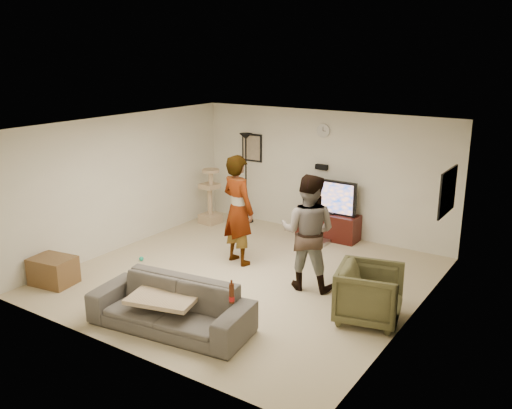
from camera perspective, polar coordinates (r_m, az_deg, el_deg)
The scene contains 24 objects.
floor at distance 9.11m, azimuth -1.13°, elevation -7.60°, with size 5.50×5.50×0.02m, color tan.
ceiling at distance 8.43m, azimuth -1.22°, elevation 8.32°, with size 5.50×5.50×0.02m, color silver.
wall_back at distance 10.99m, azimuth 7.02°, elevation 3.31°, with size 5.50×0.04×2.50m, color beige.
wall_front at distance 6.72m, azimuth -14.66°, elevation -5.30°, with size 5.50×0.04×2.50m, color beige.
wall_left at distance 10.45m, azimuth -13.69°, elevation 2.32°, with size 0.04×5.50×2.50m, color beige.
wall_right at distance 7.54m, azimuth 16.32°, elevation -3.10°, with size 0.04×5.50×2.50m, color beige.
wall_clock at distance 10.81m, azimuth 7.10°, elevation 7.69°, with size 0.26×0.26×0.04m, color silver.
wall_speaker at distance 10.91m, azimuth 6.90°, elevation 3.92°, with size 0.25×0.10×0.10m, color black.
picture_back at distance 11.74m, azimuth -0.43°, elevation 5.98°, with size 0.42×0.03×0.52m, color gray.
picture_right at distance 8.96m, azimuth 19.44°, elevation 1.28°, with size 0.03×0.78×0.62m, color #EB9A5A.
tv_stand at distance 10.92m, azimuth 7.57°, elevation -2.18°, with size 1.24×0.45×0.52m, color black.
console_box at distance 10.66m, azimuth 6.50°, elevation -3.87°, with size 0.40×0.30×0.07m, color #B6B5B7.
tv at distance 10.75m, azimuth 7.68°, elevation 0.83°, with size 1.13×0.08×0.67m, color black.
tv_screen at distance 10.71m, azimuth 7.57°, elevation 0.78°, with size 1.04×0.01×0.59m, color #F8964D.
floor_lamp at distance 11.67m, azimuth -1.06°, elevation 2.75°, with size 0.32×0.32×1.94m, color black.
cat_tree at distance 11.70m, azimuth -4.86°, elevation 0.91°, with size 0.39×0.39×1.22m, color tan.
person_left at distance 9.38m, azimuth -1.90°, elevation -0.57°, with size 0.70×0.46×1.93m, color gray.
person_right at distance 8.43m, azimuth 5.47°, elevation -2.90°, with size 0.89×0.69×1.83m, color #3B589E.
sofa at distance 7.48m, azimuth -8.95°, elevation -10.47°, with size 2.21×0.86×0.65m, color #4C4741.
throw_blanket at distance 7.49m, azimuth -9.52°, elevation -9.50°, with size 0.90×0.70×0.06m, color tan.
beer_bottle at distance 6.70m, azimuth -2.57°, elevation -9.30°, with size 0.06×0.06×0.25m, color #451C0A.
armchair at distance 7.72m, azimuth 11.80°, elevation -9.15°, with size 0.84×0.87×0.79m, color #484528.
side_table at distance 9.33m, azimuth -20.49°, elevation -6.52°, with size 0.67×0.50×0.45m, color brown.
toy_ball at distance 9.94m, azimuth -11.94°, elevation -5.59°, with size 0.08×0.08×0.08m, color #18AA86.
Camera 1 is at (4.76, -6.87, 3.62)m, focal length 38.13 mm.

